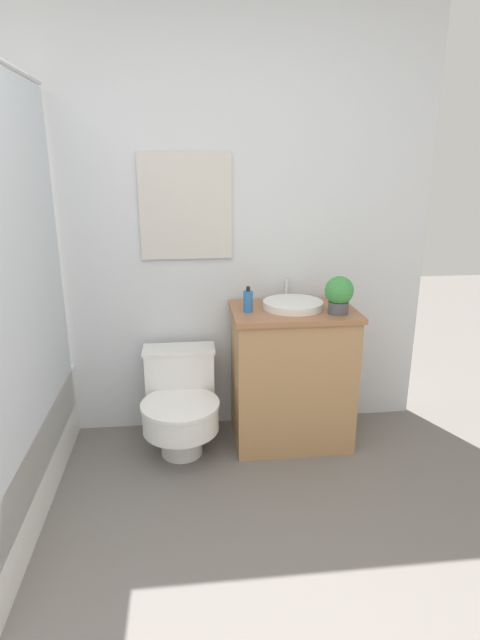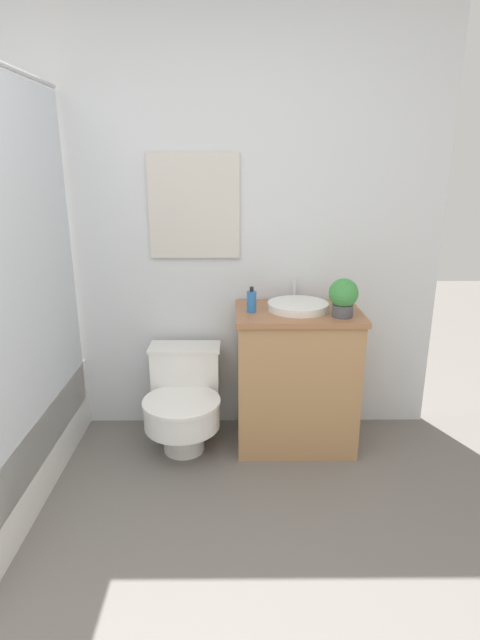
% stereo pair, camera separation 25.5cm
% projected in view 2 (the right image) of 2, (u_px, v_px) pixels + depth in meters
% --- Properties ---
extents(wall_back, '(3.22, 0.07, 2.50)m').
position_uv_depth(wall_back, '(165.00, 225.00, 2.88)').
color(wall_back, silver).
rests_on(wall_back, ground_plane).
extents(toilet, '(0.43, 0.57, 0.57)m').
position_uv_depth(toilet, '(184.00, 400.00, 2.87)').
color(toilet, white).
rests_on(toilet, ground_plane).
extents(vanity, '(0.69, 0.47, 0.81)m').
position_uv_depth(vanity, '(296.00, 378.00, 2.87)').
color(vanity, '#AD7F51').
rests_on(vanity, ground_plane).
extents(sink, '(0.34, 0.37, 0.13)m').
position_uv_depth(sink, '(298.00, 306.00, 2.76)').
color(sink, white).
rests_on(sink, vanity).
extents(soap_bottle, '(0.05, 0.05, 0.14)m').
position_uv_depth(soap_bottle, '(252.00, 301.00, 2.71)').
color(soap_bottle, '#2D6BB2').
rests_on(soap_bottle, vanity).
extents(potted_plant, '(0.15, 0.15, 0.21)m').
position_uv_depth(potted_plant, '(343.00, 296.00, 2.61)').
color(potted_plant, '#4C4C51').
rests_on(potted_plant, vanity).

